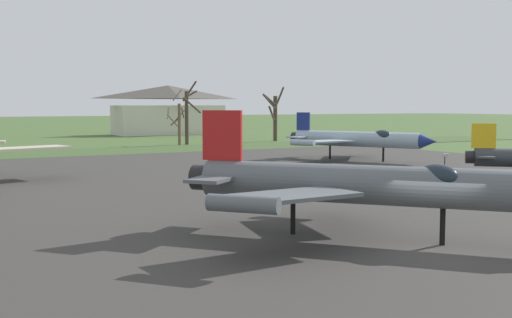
{
  "coord_description": "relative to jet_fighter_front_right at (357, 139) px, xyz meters",
  "views": [
    {
      "loc": [
        -16.85,
        -16.66,
        5.27
      ],
      "look_at": [
        2.09,
        16.74,
        2.04
      ],
      "focal_mm": 44.76,
      "sensor_mm": 36.0,
      "label": 1
    }
  ],
  "objects": [
    {
      "name": "jet_fighter_front_right",
      "position": [
        0.0,
        0.0,
        0.0
      ],
      "size": [
        12.75,
        13.98,
        4.58
      ],
      "color": "#8EA3B2",
      "rests_on": "ground"
    },
    {
      "name": "info_placard_front_right",
      "position": [
        3.45,
        -7.85,
        -1.4
      ],
      "size": [
        0.62,
        0.32,
        1.11
      ],
      "color": "black",
      "rests_on": "ground"
    },
    {
      "name": "bare_tree_left_of_center",
      "position": [
        -3.79,
        31.59,
        2.2
      ],
      "size": [
        3.62,
        3.66,
        8.61
      ],
      "color": "#42382D",
      "rests_on": "ground"
    },
    {
      "name": "ground_plane",
      "position": [
        -21.32,
        -31.19,
        -2.11
      ],
      "size": [
        600.0,
        600.0,
        0.0
      ],
      "primitive_type": "plane",
      "color": "#425B2D"
    },
    {
      "name": "jet_fighter_rear_left",
      "position": [
        -22.2,
        -28.76,
        0.13
      ],
      "size": [
        13.29,
        14.1,
        5.07
      ],
      "color": "#565B60",
      "rests_on": "ground"
    },
    {
      "name": "visitor_building",
      "position": [
        5.23,
        61.13,
        2.22
      ],
      "size": [
        20.32,
        9.45,
        8.89
      ],
      "color": "beige",
      "rests_on": "ground"
    },
    {
      "name": "grass_verge_strip",
      "position": [
        -21.32,
        23.91,
        -2.08
      ],
      "size": [
        134.31,
        12.0,
        0.06
      ],
      "primitive_type": "cube",
      "color": "#3B5329",
      "rests_on": "ground"
    },
    {
      "name": "asphalt_apron",
      "position": [
        -21.32,
        -12.78,
        -2.08
      ],
      "size": [
        74.31,
        61.38,
        0.05
      ],
      "primitive_type": "cube",
      "color": "#383533",
      "rests_on": "ground"
    },
    {
      "name": "bare_tree_center",
      "position": [
        10.77,
        32.88,
        1.92
      ],
      "size": [
        2.93,
        2.88,
        8.03
      ],
      "color": "#42382D",
      "rests_on": "ground"
    },
    {
      "name": "bare_tree_far_left",
      "position": [
        -5.47,
        30.79,
        0.95
      ],
      "size": [
        3.03,
        3.4,
        5.51
      ],
      "color": "brown",
      "rests_on": "ground"
    }
  ]
}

